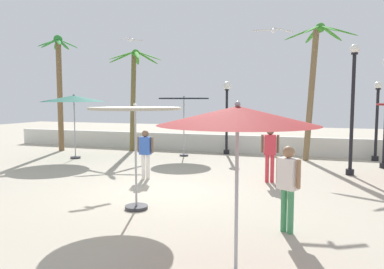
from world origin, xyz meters
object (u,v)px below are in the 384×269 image
at_px(lamp_post_0, 227,106).
at_px(guest_3, 270,149).
at_px(lamp_post_3, 377,116).
at_px(seagull_1, 273,30).
at_px(patio_umbrella_5, 135,117).
at_px(palm_tree_2, 134,85).
at_px(patio_umbrella_0, 184,101).
at_px(lamp_post_1, 353,103).
at_px(seagull_0, 130,40).
at_px(patio_umbrella_3, 237,119).
at_px(palm_tree_1, 59,80).
at_px(palm_tree_0, 314,74).
at_px(guest_1, 288,180).
at_px(patio_umbrella_4, 74,99).
at_px(guest_2, 145,150).

distance_m(lamp_post_0, guest_3, 6.35).
bearing_deg(lamp_post_0, lamp_post_3, 0.63).
relative_size(lamp_post_0, seagull_1, 2.74).
relative_size(patio_umbrella_5, lamp_post_3, 0.75).
bearing_deg(lamp_post_0, palm_tree_2, -174.25).
bearing_deg(palm_tree_2, lamp_post_3, 2.77).
bearing_deg(patio_umbrella_0, lamp_post_1, -18.03).
distance_m(lamp_post_0, seagull_0, 5.73).
distance_m(patio_umbrella_0, patio_umbrella_3, 12.00).
bearing_deg(palm_tree_1, guest_3, -20.21).
relative_size(palm_tree_1, lamp_post_1, 1.31).
xyz_separation_m(lamp_post_3, seagull_1, (-3.82, -5.04, 2.90)).
xyz_separation_m(palm_tree_0, lamp_post_3, (2.57, 0.81, -1.78)).
height_order(patio_umbrella_3, seagull_0, seagull_0).
height_order(palm_tree_1, lamp_post_1, palm_tree_1).
bearing_deg(lamp_post_0, palm_tree_0, -10.74).
xyz_separation_m(guest_1, guest_3, (-0.87, 4.38, 0.03)).
relative_size(palm_tree_1, lamp_post_3, 1.73).
relative_size(patio_umbrella_4, lamp_post_1, 0.65).
relative_size(patio_umbrella_0, lamp_post_0, 0.80).
relative_size(patio_umbrella_0, lamp_post_1, 0.62).
height_order(palm_tree_2, guest_1, palm_tree_2).
distance_m(palm_tree_2, seagull_0, 4.52).
relative_size(lamp_post_3, guest_2, 2.10).
distance_m(guest_1, seagull_0, 9.40).
bearing_deg(palm_tree_0, guest_3, -103.81).
bearing_deg(guest_3, lamp_post_3, 56.42).
xyz_separation_m(palm_tree_1, seagull_0, (5.51, -2.74, 1.28)).
bearing_deg(palm_tree_2, palm_tree_1, -163.72).
distance_m(lamp_post_0, guest_1, 10.68).
distance_m(patio_umbrella_3, guest_1, 2.68).
relative_size(palm_tree_1, lamp_post_0, 1.68).
relative_size(patio_umbrella_5, guest_3, 1.44).
height_order(guest_2, seagull_1, seagull_1).
relative_size(patio_umbrella_5, guest_2, 1.57).
bearing_deg(patio_umbrella_4, patio_umbrella_5, -44.59).
bearing_deg(palm_tree_0, patio_umbrella_4, -164.67).
xyz_separation_m(patio_umbrella_0, patio_umbrella_4, (-4.33, -2.22, 0.10)).
height_order(palm_tree_0, palm_tree_2, palm_tree_0).
relative_size(patio_umbrella_4, lamp_post_3, 0.86).
distance_m(seagull_0, seagull_1, 5.52).
distance_m(palm_tree_2, seagull_1, 8.73).
relative_size(palm_tree_2, lamp_post_3, 1.52).
height_order(lamp_post_0, seagull_0, seagull_0).
bearing_deg(patio_umbrella_4, lamp_post_1, -0.22).
bearing_deg(lamp_post_3, patio_umbrella_0, -170.80).
xyz_separation_m(palm_tree_0, lamp_post_1, (1.30, -2.77, -1.18)).
distance_m(patio_umbrella_3, lamp_post_3, 12.81).
xyz_separation_m(palm_tree_1, lamp_post_0, (8.31, 1.54, -1.32)).
bearing_deg(patio_umbrella_0, seagull_0, -109.81).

